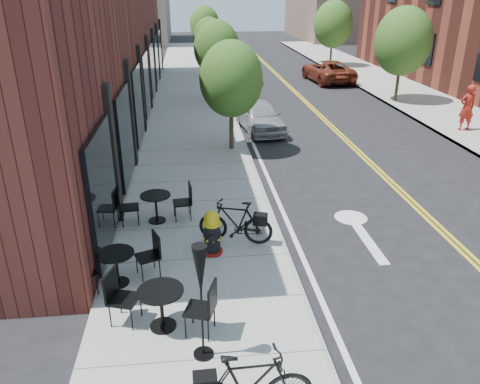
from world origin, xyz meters
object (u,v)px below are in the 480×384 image
fire_hydrant (212,233)px  bistro_set_b (116,264)px  bistro_set_c (156,204)px  bicycle_left (235,222)px  patio_umbrella (201,279)px  parked_car_far (328,71)px  parked_car_b (242,74)px  parked_car_c (238,62)px  bistro_set_a (161,303)px  pedestrian (467,108)px  parked_car_a (260,116)px

fire_hydrant → bistro_set_b: fire_hydrant is taller
bistro_set_c → bicycle_left: bearing=-40.5°
patio_umbrella → parked_car_far: 25.08m
bistro_set_c → parked_car_b: size_ratio=0.44×
bicycle_left → parked_car_c: bearing=-169.1°
bistro_set_a → bistro_set_b: bistro_set_a is taller
bistro_set_a → parked_car_b: size_ratio=0.46×
parked_car_c → bicycle_left: bearing=-97.5°
parked_car_far → pedestrian: size_ratio=2.61×
bistro_set_c → parked_car_far: 21.07m
bicycle_left → parked_car_far: bearing=175.6°
bicycle_left → parked_car_c: (2.64, 24.74, 0.00)m
bistro_set_c → parked_car_b: 18.83m
bistro_set_c → patio_umbrella: 4.99m
pedestrian → bistro_set_a: bearing=39.2°
patio_umbrella → bistro_set_b: bearing=126.6°
parked_car_far → pedestrian: 11.97m
fire_hydrant → bistro_set_a: 2.56m
bicycle_left → parked_car_b: size_ratio=0.42×
bistro_set_c → pedestrian: 13.98m
bistro_set_b → parked_car_b: 21.55m
bistro_set_a → parked_car_far: (9.37, 22.75, 0.06)m
pedestrian → patio_umbrella: bearing=42.8°
bistro_set_a → patio_umbrella: 1.38m
fire_hydrant → bistro_set_a: bearing=-117.2°
fire_hydrant → parked_car_b: parked_car_b is taller
parked_car_far → parked_car_c: bearing=-47.7°
bicycle_left → bistro_set_b: 2.83m
patio_umbrella → parked_car_a: 13.28m
patio_umbrella → parked_car_c: 28.52m
bistro_set_b → pedestrian: size_ratio=0.92×
parked_car_c → pedestrian: pedestrian is taller
bistro_set_b → parked_car_far: bearing=42.2°
patio_umbrella → parked_car_b: (3.23, 23.15, -0.89)m
fire_hydrant → bicycle_left: 0.70m
bicycle_left → patio_umbrella: (-0.86, -3.55, 0.92)m
parked_car_far → pedestrian: pedestrian is taller
bicycle_left → bistro_set_c: bearing=-107.1°
patio_umbrella → parked_car_c: (3.50, 28.29, -0.91)m
bistro_set_a → patio_umbrella: patio_umbrella is taller
bistro_set_a → bistro_set_c: bistro_set_a is taller
bicycle_left → bistro_set_c: bicycle_left is taller
parked_car_b → parked_car_far: (5.47, 0.36, 0.01)m
parked_car_a → pedestrian: (8.31, -1.16, 0.41)m
bistro_set_b → patio_umbrella: 2.85m
patio_umbrella → parked_car_far: patio_umbrella is taller
fire_hydrant → pedestrian: (10.80, 8.66, 0.44)m
fire_hydrant → parked_car_a: 10.14m
bistro_set_c → pedestrian: bearing=23.6°
patio_umbrella → parked_car_b: size_ratio=0.49×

